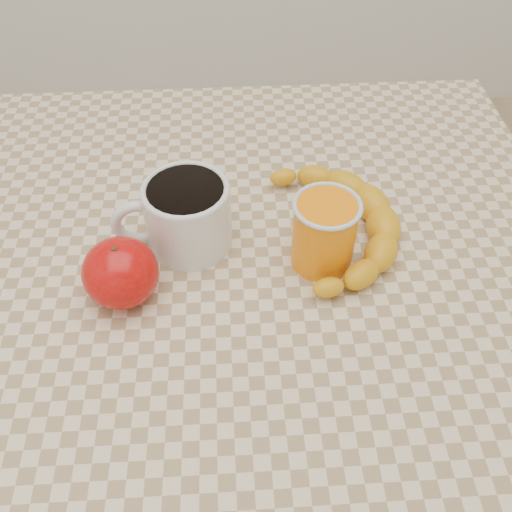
{
  "coord_description": "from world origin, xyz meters",
  "views": [
    {
      "loc": [
        -0.03,
        -0.45,
        1.26
      ],
      "look_at": [
        0.0,
        0.0,
        0.77
      ],
      "focal_mm": 40.0,
      "sensor_mm": 36.0,
      "label": 1
    }
  ],
  "objects": [
    {
      "name": "ground",
      "position": [
        0.0,
        0.0,
        0.0
      ],
      "size": [
        3.0,
        3.0,
        0.0
      ],
      "primitive_type": "plane",
      "color": "tan",
      "rests_on": "ground"
    },
    {
      "name": "table",
      "position": [
        0.0,
        0.0,
        0.66
      ],
      "size": [
        0.8,
        0.8,
        0.75
      ],
      "color": "beige",
      "rests_on": "ground"
    },
    {
      "name": "orange_juice_glass",
      "position": [
        0.08,
        0.01,
        0.8
      ],
      "size": [
        0.08,
        0.08,
        0.09
      ],
      "color": "orange",
      "rests_on": "table"
    },
    {
      "name": "banana",
      "position": [
        0.1,
        0.05,
        0.77
      ],
      "size": [
        0.19,
        0.26,
        0.04
      ],
      "primitive_type": null,
      "rotation": [
        0.0,
        0.0,
        -0.01
      ],
      "color": "#EEAB15",
      "rests_on": "table"
    },
    {
      "name": "coffee_mug",
      "position": [
        -0.08,
        0.05,
        0.8
      ],
      "size": [
        0.15,
        0.11,
        0.09
      ],
      "color": "silver",
      "rests_on": "table"
    },
    {
      "name": "apple",
      "position": [
        -0.15,
        -0.03,
        0.79
      ],
      "size": [
        0.08,
        0.08,
        0.08
      ],
      "color": "#A00508",
      "rests_on": "table"
    }
  ]
}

